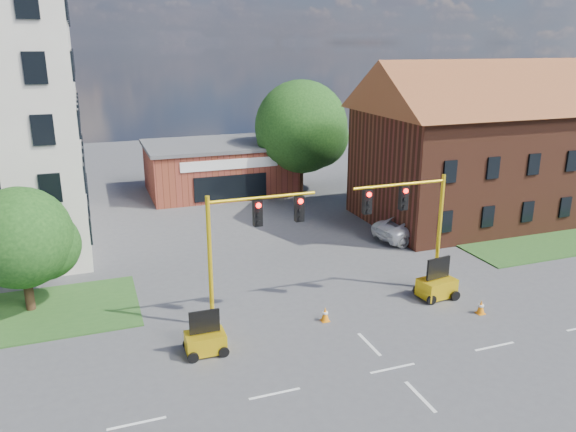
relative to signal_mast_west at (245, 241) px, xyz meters
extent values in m
plane|color=#47474A|center=(4.36, -6.00, -3.92)|extent=(120.00, 120.00, 0.00)
cube|color=#27521F|center=(22.36, 3.00, -3.88)|extent=(14.00, 4.00, 0.08)
cube|color=brown|center=(4.36, 24.00, -1.92)|extent=(12.00, 8.00, 4.00)
cube|color=#525254|center=(4.36, 24.00, 0.23)|extent=(12.40, 8.40, 0.30)
cube|color=white|center=(4.36, 19.95, -0.72)|extent=(8.00, 0.10, 0.80)
cube|color=black|center=(4.36, 19.95, -2.62)|extent=(6.00, 0.10, 2.00)
cube|color=#552919|center=(22.36, 10.00, 0.08)|extent=(20.00, 10.00, 8.00)
cylinder|color=#382214|center=(10.86, 21.00, -1.88)|extent=(0.44, 0.44, 4.07)
sphere|color=#153A12|center=(10.86, 21.00, 1.82)|extent=(7.82, 7.82, 7.82)
sphere|color=#153A12|center=(12.42, 21.30, 0.89)|extent=(5.47, 5.47, 5.47)
cylinder|color=#382214|center=(-9.64, 4.50, -2.58)|extent=(0.44, 0.44, 2.67)
sphere|color=#153A12|center=(-9.64, 4.50, -0.15)|extent=(4.82, 4.82, 4.82)
sphere|color=#153A12|center=(-8.68, 4.80, -0.76)|extent=(3.37, 3.37, 3.37)
cube|color=gray|center=(-1.64, 0.00, -3.77)|extent=(0.60, 0.60, 0.30)
cylinder|color=yellow|center=(-1.64, 0.00, -0.82)|extent=(0.20, 0.20, 6.20)
cylinder|color=yellow|center=(0.86, 0.00, 1.98)|extent=(5.00, 0.14, 0.14)
cube|color=black|center=(0.61, 0.00, 1.28)|extent=(0.40, 0.32, 1.20)
cube|color=black|center=(2.61, 0.00, 1.28)|extent=(0.40, 0.32, 1.20)
sphere|color=#FF0C07|center=(0.61, -0.18, 1.68)|extent=(0.24, 0.24, 0.24)
cube|color=gray|center=(10.36, 0.00, -3.77)|extent=(0.60, 0.60, 0.30)
cylinder|color=yellow|center=(10.36, 0.00, -0.82)|extent=(0.20, 0.20, 6.20)
cylinder|color=yellow|center=(7.86, 0.00, 1.98)|extent=(5.00, 0.14, 0.14)
cube|color=black|center=(8.11, 0.00, 1.28)|extent=(0.40, 0.32, 1.20)
cube|color=black|center=(6.11, 0.00, 1.28)|extent=(0.40, 0.32, 1.20)
sphere|color=#FF0C07|center=(8.11, -0.18, 1.68)|extent=(0.24, 0.24, 0.24)
cube|color=yellow|center=(-2.45, -2.27, -3.42)|extent=(1.66, 1.13, 0.82)
cube|color=black|center=(-2.45, -2.27, -2.46)|extent=(1.28, 0.13, 1.00)
cube|color=yellow|center=(9.79, -0.96, -3.37)|extent=(1.97, 1.46, 0.91)
cube|color=black|center=(9.79, -0.96, -2.31)|extent=(1.41, 0.32, 1.11)
cube|color=orange|center=(-1.57, -0.41, -3.90)|extent=(0.38, 0.38, 0.04)
cone|color=orange|center=(-1.57, -0.41, -3.57)|extent=(0.40, 0.40, 0.70)
cylinder|color=white|center=(-1.57, -0.41, -3.50)|extent=(0.27, 0.27, 0.09)
cube|color=orange|center=(3.41, -1.37, -3.90)|extent=(0.38, 0.38, 0.04)
cone|color=orange|center=(3.41, -1.37, -3.57)|extent=(0.40, 0.40, 0.70)
cylinder|color=white|center=(3.41, -1.37, -3.50)|extent=(0.27, 0.27, 0.09)
cube|color=orange|center=(10.76, -3.24, -3.90)|extent=(0.38, 0.38, 0.04)
cone|color=orange|center=(10.76, -3.24, -3.57)|extent=(0.40, 0.40, 0.70)
cylinder|color=white|center=(10.76, -3.24, -3.50)|extent=(0.27, 0.27, 0.09)
cube|color=orange|center=(9.88, -0.62, -3.90)|extent=(0.38, 0.38, 0.04)
cone|color=orange|center=(9.88, -0.62, -3.57)|extent=(0.40, 0.40, 0.70)
cylinder|color=white|center=(9.88, -0.62, -3.50)|extent=(0.27, 0.27, 0.09)
imported|color=white|center=(13.74, 7.37, -3.12)|extent=(6.10, 3.50, 1.60)
camera|label=1|loc=(-6.31, -23.08, 8.58)|focal=35.00mm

